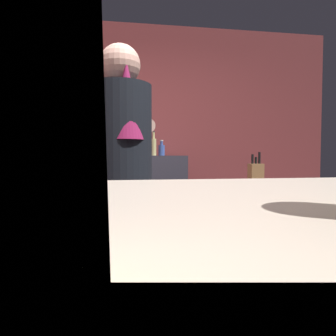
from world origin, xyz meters
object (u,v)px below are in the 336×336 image
(mixing_bowl, at_px, (102,189))
(bottle_olive_oil, at_px, (162,150))
(bartender, at_px, (121,180))
(knife_block, at_px, (256,176))
(bottle_vinegar, at_px, (154,146))
(chefs_knife, at_px, (162,192))
(bottle_hot_sauce, at_px, (125,149))

(mixing_bowl, relative_size, bottle_olive_oil, 1.08)
(bartender, distance_m, knife_block, 1.13)
(bartender, distance_m, bottle_vinegar, 1.60)
(bartender, relative_size, chefs_knife, 7.25)
(bottle_hot_sauce, bearing_deg, bartender, -90.45)
(bottle_olive_oil, bearing_deg, knife_block, -62.82)
(mixing_bowl, bearing_deg, knife_block, -0.41)
(chefs_knife, height_order, bottle_olive_oil, bottle_olive_oil)
(knife_block, xyz_separation_m, bottle_olive_oil, (-0.59, 1.14, 0.22))
(knife_block, bearing_deg, mixing_bowl, 179.59)
(knife_block, bearing_deg, bottle_olive_oil, 117.18)
(knife_block, bearing_deg, bottle_hot_sauce, 129.30)
(bottle_hot_sauce, xyz_separation_m, bottle_vinegar, (0.31, -0.17, 0.03))
(bottle_hot_sauce, bearing_deg, bottle_olive_oil, -10.82)
(bottle_hot_sauce, distance_m, bottle_vinegar, 0.36)
(bottle_vinegar, relative_size, bottle_olive_oil, 1.52)
(mixing_bowl, bearing_deg, chefs_knife, -13.01)
(chefs_knife, xyz_separation_m, bottle_olive_oil, (0.15, 1.23, 0.33))
(bartender, height_order, mixing_bowl, bartender)
(knife_block, relative_size, mixing_bowl, 1.53)
(mixing_bowl, bearing_deg, bartender, -73.86)
(mixing_bowl, xyz_separation_m, bottle_hot_sauce, (0.16, 1.21, 0.31))
(mixing_bowl, bearing_deg, bottle_vinegar, 65.67)
(chefs_knife, relative_size, bottle_olive_oil, 1.37)
(knife_block, height_order, chefs_knife, knife_block)
(knife_block, xyz_separation_m, chefs_knife, (-0.73, -0.09, -0.10))
(knife_block, bearing_deg, bottle_vinegar, 122.97)
(bartender, bearing_deg, bottle_hot_sauce, -19.96)
(bottle_hot_sauce, relative_size, bottle_olive_oil, 1.10)
(knife_block, xyz_separation_m, bottle_vinegar, (-0.68, 1.06, 0.26))
(bottle_olive_oil, bearing_deg, bottle_vinegar, -138.71)
(bottle_hot_sauce, xyz_separation_m, bottle_olive_oil, (0.41, -0.08, -0.01))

